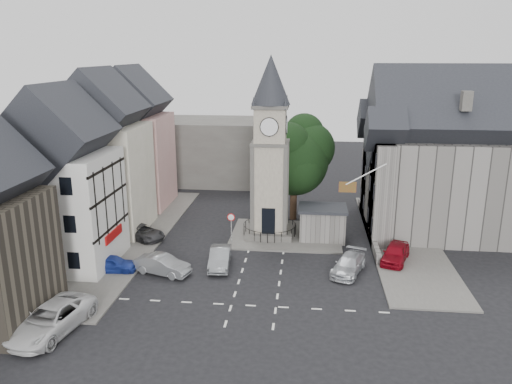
# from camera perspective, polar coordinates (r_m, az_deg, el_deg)

# --- Properties ---
(ground) EXTENTS (120.00, 120.00, 0.00)m
(ground) POSITION_cam_1_polar(r_m,az_deg,el_deg) (39.20, 0.63, -9.05)
(ground) COLOR black
(ground) RESTS_ON ground
(pavement_west) EXTENTS (6.00, 30.00, 0.14)m
(pavement_west) POSITION_cam_1_polar(r_m,az_deg,el_deg) (47.28, -13.97, -5.02)
(pavement_west) COLOR #595651
(pavement_west) RESTS_ON ground
(pavement_east) EXTENTS (6.00, 26.00, 0.14)m
(pavement_east) POSITION_cam_1_polar(r_m,az_deg,el_deg) (47.22, 16.30, -5.22)
(pavement_east) COLOR #595651
(pavement_east) RESTS_ON ground
(central_island) EXTENTS (10.00, 8.00, 0.16)m
(central_island) POSITION_cam_1_polar(r_m,az_deg,el_deg) (46.45, 3.42, -4.92)
(central_island) COLOR #595651
(central_island) RESTS_ON ground
(road_markings) EXTENTS (20.00, 8.00, 0.01)m
(road_markings) POSITION_cam_1_polar(r_m,az_deg,el_deg) (34.31, -0.27, -12.87)
(road_markings) COLOR silver
(road_markings) RESTS_ON ground
(clock_tower) EXTENTS (4.86, 4.86, 16.25)m
(clock_tower) POSITION_cam_1_polar(r_m,az_deg,el_deg) (44.35, 1.64, 4.91)
(clock_tower) COLOR #4C4944
(clock_tower) RESTS_ON ground
(stone_shelter) EXTENTS (4.30, 3.30, 3.08)m
(stone_shelter) POSITION_cam_1_polar(r_m,az_deg,el_deg) (45.47, 7.58, -3.53)
(stone_shelter) COLOR #5F5B57
(stone_shelter) RESTS_ON ground
(town_tree) EXTENTS (7.20, 7.20, 10.80)m
(town_tree) POSITION_cam_1_polar(r_m,az_deg,el_deg) (49.38, 4.41, 4.62)
(town_tree) COLOR black
(town_tree) RESTS_ON ground
(warning_sign_post) EXTENTS (0.70, 0.19, 2.85)m
(warning_sign_post) POSITION_cam_1_polar(r_m,az_deg,el_deg) (43.83, -2.86, -3.49)
(warning_sign_post) COLOR black
(warning_sign_post) RESTS_ON ground
(terrace_pink) EXTENTS (8.10, 7.60, 12.80)m
(terrace_pink) POSITION_cam_1_polar(r_m,az_deg,el_deg) (55.67, -13.88, 5.06)
(terrace_pink) COLOR tan
(terrace_pink) RESTS_ON ground
(terrace_cream) EXTENTS (8.10, 7.60, 12.80)m
(terrace_cream) POSITION_cam_1_polar(r_m,az_deg,el_deg) (48.37, -17.03, 3.27)
(terrace_cream) COLOR beige
(terrace_cream) RESTS_ON ground
(terrace_tudor) EXTENTS (8.10, 7.60, 12.00)m
(terrace_tudor) POSITION_cam_1_polar(r_m,az_deg,el_deg) (41.43, -21.21, 0.32)
(terrace_tudor) COLOR silver
(terrace_tudor) RESTS_ON ground
(backdrop_west) EXTENTS (20.00, 10.00, 8.00)m
(backdrop_west) POSITION_cam_1_polar(r_m,az_deg,el_deg) (66.45, -7.42, 4.78)
(backdrop_west) COLOR #4C4944
(backdrop_west) RESTS_ON ground
(east_building) EXTENTS (14.40, 11.40, 12.60)m
(east_building) POSITION_cam_1_polar(r_m,az_deg,el_deg) (49.10, 20.39, 2.77)
(east_building) COLOR #5F5B57
(east_building) RESTS_ON ground
(east_boundary_wall) EXTENTS (0.40, 16.00, 0.90)m
(east_boundary_wall) POSITION_cam_1_polar(r_m,az_deg,el_deg) (48.53, 12.68, -3.91)
(east_boundary_wall) COLOR #5F5B57
(east_boundary_wall) RESTS_ON ground
(flagpole) EXTENTS (3.68, 0.10, 2.74)m
(flagpole) POSITION_cam_1_polar(r_m,az_deg,el_deg) (40.82, 12.46, 1.99)
(flagpole) COLOR white
(flagpole) RESTS_ON ground
(car_west_blue) EXTENTS (4.05, 1.92, 1.34)m
(car_west_blue) POSITION_cam_1_polar(r_m,az_deg,el_deg) (40.44, -16.16, -7.87)
(car_west_blue) COLOR navy
(car_west_blue) RESTS_ON ground
(car_west_silver) EXTENTS (4.71, 2.80, 1.47)m
(car_west_silver) POSITION_cam_1_polar(r_m,az_deg,el_deg) (39.18, -10.64, -8.18)
(car_west_silver) COLOR gray
(car_west_silver) RESTS_ON ground
(car_west_grey) EXTENTS (5.18, 4.35, 1.32)m
(car_west_grey) POSITION_cam_1_polar(r_m,az_deg,el_deg) (46.60, -12.93, -4.49)
(car_west_grey) COLOR #2F2F32
(car_west_grey) RESTS_ON ground
(car_island_silver) EXTENTS (1.93, 4.59, 1.47)m
(car_island_silver) POSITION_cam_1_polar(r_m,az_deg,el_deg) (39.90, -4.14, -7.48)
(car_island_silver) COLOR gray
(car_island_silver) RESTS_ON ground
(car_island_east) EXTENTS (3.37, 5.02, 1.35)m
(car_island_east) POSITION_cam_1_polar(r_m,az_deg,el_deg) (39.38, 10.55, -8.14)
(car_island_east) COLOR #B2B5BA
(car_island_east) RESTS_ON ground
(car_east_red) EXTENTS (3.18, 4.82, 1.52)m
(car_east_red) POSITION_cam_1_polar(r_m,az_deg,el_deg) (42.14, 15.65, -6.72)
(car_east_red) COLOR maroon
(car_east_red) RESTS_ON ground
(van_sw_white) EXTENTS (3.98, 6.58, 1.71)m
(van_sw_white) POSITION_cam_1_polar(r_m,az_deg,el_deg) (33.45, -22.35, -13.30)
(van_sw_white) COLOR silver
(van_sw_white) RESTS_ON ground
(pedestrian) EXTENTS (0.71, 0.62, 1.64)m
(pedestrian) POSITION_cam_1_polar(r_m,az_deg,el_deg) (46.57, 12.98, -4.29)
(pedestrian) COLOR #A7958A
(pedestrian) RESTS_ON ground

